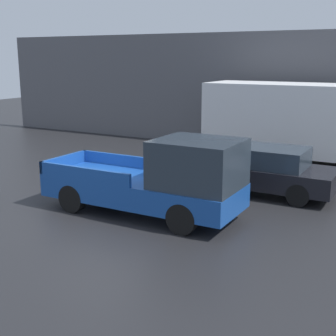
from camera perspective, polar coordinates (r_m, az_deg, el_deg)
name	(u,v)px	position (r m, az deg, el deg)	size (l,w,h in m)	color
ground_plane	(96,209)	(13.43, -8.72, -4.94)	(60.00, 60.00, 0.00)	#232326
building_wall	(238,91)	(22.32, 8.48, 9.31)	(28.00, 0.15, 5.30)	#56565B
pickup_truck	(160,180)	(12.38, -0.94, -1.49)	(5.51, 1.99, 2.19)	#194799
car	(260,169)	(14.95, 11.20, -0.14)	(4.70, 1.90, 1.48)	black
delivery_truck	(299,121)	(19.11, 15.65, 5.49)	(7.92, 2.52, 3.18)	white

